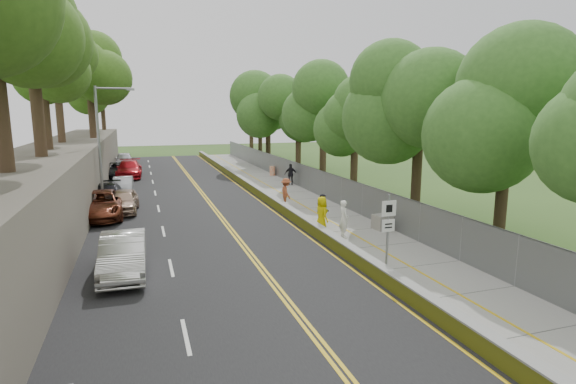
{
  "coord_description": "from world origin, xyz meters",
  "views": [
    {
      "loc": [
        -8.15,
        -18.18,
        6.37
      ],
      "look_at": [
        0.5,
        8.0,
        1.4
      ],
      "focal_mm": 28.0,
      "sensor_mm": 36.0,
      "label": 1
    }
  ],
  "objects_px": {
    "car_2": "(100,205)",
    "person_far": "(291,174)",
    "car_1": "(123,255)",
    "construction_barrel": "(272,171)",
    "concrete_block": "(385,222)",
    "painter_0": "(322,215)",
    "streetlight": "(102,138)",
    "signpost": "(388,224)"
  },
  "relations": [
    {
      "from": "car_2",
      "to": "person_far",
      "type": "height_order",
      "value": "person_far"
    },
    {
      "from": "car_1",
      "to": "person_far",
      "type": "height_order",
      "value": "person_far"
    },
    {
      "from": "construction_barrel",
      "to": "concrete_block",
      "type": "distance_m",
      "value": 21.74
    },
    {
      "from": "painter_0",
      "to": "person_far",
      "type": "distance_m",
      "value": 15.7
    },
    {
      "from": "construction_barrel",
      "to": "concrete_block",
      "type": "bearing_deg",
      "value": -90.0
    },
    {
      "from": "streetlight",
      "to": "painter_0",
      "type": "xyz_separation_m",
      "value": [
        11.21,
        -10.89,
        -3.63
      ]
    },
    {
      "from": "person_far",
      "to": "painter_0",
      "type": "bearing_deg",
      "value": 87.61
    },
    {
      "from": "painter_0",
      "to": "person_far",
      "type": "height_order",
      "value": "painter_0"
    },
    {
      "from": "painter_0",
      "to": "concrete_block",
      "type": "bearing_deg",
      "value": -103.09
    },
    {
      "from": "signpost",
      "to": "construction_barrel",
      "type": "distance_m",
      "value": 27.7
    },
    {
      "from": "concrete_block",
      "to": "car_2",
      "type": "distance_m",
      "value": 16.77
    },
    {
      "from": "streetlight",
      "to": "car_2",
      "type": "distance_m",
      "value": 5.23
    },
    {
      "from": "signpost",
      "to": "painter_0",
      "type": "distance_m",
      "value": 6.21
    },
    {
      "from": "construction_barrel",
      "to": "car_2",
      "type": "distance_m",
      "value": 20.48
    },
    {
      "from": "car_2",
      "to": "construction_barrel",
      "type": "bearing_deg",
      "value": 44.09
    },
    {
      "from": "car_1",
      "to": "painter_0",
      "type": "bearing_deg",
      "value": 19.12
    },
    {
      "from": "signpost",
      "to": "car_1",
      "type": "xyz_separation_m",
      "value": [
        -10.05,
        2.9,
        -1.13
      ]
    },
    {
      "from": "construction_barrel",
      "to": "car_1",
      "type": "relative_size",
      "value": 0.19
    },
    {
      "from": "streetlight",
      "to": "painter_0",
      "type": "bearing_deg",
      "value": -44.16
    },
    {
      "from": "car_1",
      "to": "car_2",
      "type": "distance_m",
      "value": 10.65
    },
    {
      "from": "streetlight",
      "to": "car_1",
      "type": "distance_m",
      "value": 14.69
    },
    {
      "from": "streetlight",
      "to": "signpost",
      "type": "xyz_separation_m",
      "value": [
        11.51,
        -17.02,
        -2.68
      ]
    },
    {
      "from": "streetlight",
      "to": "car_1",
      "type": "bearing_deg",
      "value": -84.09
    },
    {
      "from": "person_far",
      "to": "signpost",
      "type": "bearing_deg",
      "value": 91.95
    },
    {
      "from": "construction_barrel",
      "to": "car_1",
      "type": "xyz_separation_m",
      "value": [
        -13.3,
        -24.58,
        0.32
      ]
    },
    {
      "from": "painter_0",
      "to": "person_far",
      "type": "xyz_separation_m",
      "value": [
        3.45,
        15.31,
        -0.04
      ]
    },
    {
      "from": "construction_barrel",
      "to": "person_far",
      "type": "xyz_separation_m",
      "value": [
        -0.1,
        -6.03,
        0.47
      ]
    },
    {
      "from": "signpost",
      "to": "streetlight",
      "type": "bearing_deg",
      "value": 124.08
    },
    {
      "from": "streetlight",
      "to": "car_2",
      "type": "xyz_separation_m",
      "value": [
        -0.14,
        -3.58,
        -3.8
      ]
    },
    {
      "from": "person_far",
      "to": "streetlight",
      "type": "bearing_deg",
      "value": 27.1
    },
    {
      "from": "streetlight",
      "to": "car_1",
      "type": "xyz_separation_m",
      "value": [
        1.46,
        -14.12,
        -3.81
      ]
    },
    {
      "from": "concrete_block",
      "to": "car_1",
      "type": "bearing_deg",
      "value": -167.95
    },
    {
      "from": "car_2",
      "to": "painter_0",
      "type": "relative_size",
      "value": 2.99
    },
    {
      "from": "car_1",
      "to": "person_far",
      "type": "distance_m",
      "value": 22.76
    },
    {
      "from": "concrete_block",
      "to": "streetlight",
      "type": "bearing_deg",
      "value": 142.62
    },
    {
      "from": "signpost",
      "to": "painter_0",
      "type": "height_order",
      "value": "signpost"
    },
    {
      "from": "construction_barrel",
      "to": "car_1",
      "type": "height_order",
      "value": "car_1"
    },
    {
      "from": "concrete_block",
      "to": "painter_0",
      "type": "height_order",
      "value": "painter_0"
    },
    {
      "from": "streetlight",
      "to": "concrete_block",
      "type": "relative_size",
      "value": 6.83
    },
    {
      "from": "signpost",
      "to": "car_1",
      "type": "relative_size",
      "value": 0.65
    },
    {
      "from": "streetlight",
      "to": "painter_0",
      "type": "relative_size",
      "value": 4.16
    },
    {
      "from": "streetlight",
      "to": "car_1",
      "type": "height_order",
      "value": "streetlight"
    }
  ]
}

